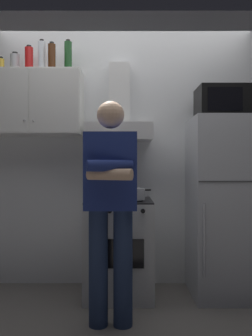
{
  "coord_description": "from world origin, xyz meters",
  "views": [
    {
      "loc": [
        0.01,
        -2.86,
        1.17
      ],
      "look_at": [
        0.0,
        0.0,
        1.15
      ],
      "focal_mm": 36.85,
      "sensor_mm": 36.0,
      "label": 1
    }
  ],
  "objects_px": {
    "person_standing": "(112,203)",
    "bottle_soda_red": "(31,60)",
    "range_hood": "(121,120)",
    "cooking_pot": "(135,194)",
    "refrigerator": "(226,207)",
    "bottle_canister_steel": "(17,64)",
    "bottle_spice_jar": "(3,65)",
    "upper_cabinet": "(36,104)",
    "stove_oven": "(121,247)",
    "bottle_vodka_clear": "(43,56)",
    "bottle_rum_dark": "(53,57)",
    "bottle_wine_green": "(70,57)",
    "microwave": "(225,103)"
  },
  "relations": [
    {
      "from": "refrigerator",
      "to": "cooking_pot",
      "type": "relative_size",
      "value": 5.37
    },
    {
      "from": "stove_oven",
      "to": "refrigerator",
      "type": "xyz_separation_m",
      "value": [
        0.95,
        0.0,
        0.37
      ]
    },
    {
      "from": "upper_cabinet",
      "to": "bottle_rum_dark",
      "type": "relative_size",
      "value": 3.4
    },
    {
      "from": "microwave",
      "to": "cooking_pot",
      "type": "xyz_separation_m",
      "value": [
        -0.82,
        -0.14,
        -0.82
      ]
    },
    {
      "from": "upper_cabinet",
      "to": "bottle_vodka_clear",
      "type": "xyz_separation_m",
      "value": [
        0.07,
        -0.01,
        0.44
      ]
    },
    {
      "from": "upper_cabinet",
      "to": "bottle_spice_jar",
      "type": "relative_size",
      "value": 6.3
    },
    {
      "from": "bottle_wine_green",
      "to": "refrigerator",
      "type": "bearing_deg",
      "value": -5.57
    },
    {
      "from": "refrigerator",
      "to": "bottle_spice_jar",
      "type": "relative_size",
      "value": 11.19
    },
    {
      "from": "range_hood",
      "to": "stove_oven",
      "type": "bearing_deg",
      "value": -90.0
    },
    {
      "from": "bottle_wine_green",
      "to": "range_hood",
      "type": "bearing_deg",
      "value": -1.64
    },
    {
      "from": "bottle_wine_green",
      "to": "stove_oven",
      "type": "bearing_deg",
      "value": -16.21
    },
    {
      "from": "bottle_spice_jar",
      "to": "range_hood",
      "type": "bearing_deg",
      "value": -0.66
    },
    {
      "from": "person_standing",
      "to": "bottle_wine_green",
      "type": "height_order",
      "value": "bottle_wine_green"
    },
    {
      "from": "range_hood",
      "to": "cooking_pot",
      "type": "bearing_deg",
      "value": -62.12
    },
    {
      "from": "cooking_pot",
      "to": "bottle_soda_red",
      "type": "relative_size",
      "value": 1.18
    },
    {
      "from": "cooking_pot",
      "to": "bottle_spice_jar",
      "type": "height_order",
      "value": "bottle_spice_jar"
    },
    {
      "from": "bottle_rum_dark",
      "to": "bottle_spice_jar",
      "type": "xyz_separation_m",
      "value": [
        -0.49,
        0.05,
        -0.06
      ]
    },
    {
      "from": "microwave",
      "to": "person_standing",
      "type": "bearing_deg",
      "value": -148.0
    },
    {
      "from": "person_standing",
      "to": "bottle_wine_green",
      "type": "xyz_separation_m",
      "value": [
        -0.43,
        0.75,
        1.29
      ]
    },
    {
      "from": "bottle_soda_red",
      "to": "bottle_vodka_clear",
      "type": "distance_m",
      "value": 0.13
    },
    {
      "from": "bottle_rum_dark",
      "to": "range_hood",
      "type": "bearing_deg",
      "value": 3.26
    },
    {
      "from": "upper_cabinet",
      "to": "cooking_pot",
      "type": "xyz_separation_m",
      "value": [
        0.93,
        -0.24,
        -0.83
      ]
    },
    {
      "from": "microwave",
      "to": "bottle_canister_steel",
      "type": "xyz_separation_m",
      "value": [
        -1.94,
        0.15,
        0.4
      ]
    },
    {
      "from": "range_hood",
      "to": "bottle_canister_steel",
      "type": "xyz_separation_m",
      "value": [
        -0.99,
        0.04,
        0.54
      ]
    },
    {
      "from": "refrigerator",
      "to": "bottle_vodka_clear",
      "type": "height_order",
      "value": "bottle_vodka_clear"
    },
    {
      "from": "bottle_rum_dark",
      "to": "stove_oven",
      "type": "bearing_deg",
      "value": -8.26
    },
    {
      "from": "refrigerator",
      "to": "person_standing",
      "type": "xyz_separation_m",
      "value": [
        -1.0,
        -0.61,
        0.1
      ]
    },
    {
      "from": "range_hood",
      "to": "microwave",
      "type": "xyz_separation_m",
      "value": [
        0.95,
        -0.11,
        0.14
      ]
    },
    {
      "from": "range_hood",
      "to": "microwave",
      "type": "distance_m",
      "value": 0.97
    },
    {
      "from": "range_hood",
      "to": "bottle_rum_dark",
      "type": "height_order",
      "value": "bottle_rum_dark"
    },
    {
      "from": "range_hood",
      "to": "upper_cabinet",
      "type": "bearing_deg",
      "value": -179.91
    },
    {
      "from": "bottle_soda_red",
      "to": "bottle_spice_jar",
      "type": "height_order",
      "value": "bottle_soda_red"
    },
    {
      "from": "microwave",
      "to": "bottle_vodka_clear",
      "type": "distance_m",
      "value": 1.74
    },
    {
      "from": "upper_cabinet",
      "to": "stove_oven",
      "type": "distance_m",
      "value": 1.55
    },
    {
      "from": "upper_cabinet",
      "to": "bottle_spice_jar",
      "type": "bearing_deg",
      "value": 177.44
    },
    {
      "from": "cooking_pot",
      "to": "bottle_spice_jar",
      "type": "bearing_deg",
      "value": 168.27
    },
    {
      "from": "refrigerator",
      "to": "bottle_canister_steel",
      "type": "relative_size",
      "value": 8.18
    },
    {
      "from": "stove_oven",
      "to": "bottle_spice_jar",
      "type": "distance_m",
      "value": 2.02
    },
    {
      "from": "cooking_pot",
      "to": "bottle_rum_dark",
      "type": "xyz_separation_m",
      "value": [
        -0.76,
        0.21,
        1.25
      ]
    },
    {
      "from": "microwave",
      "to": "bottle_spice_jar",
      "type": "xyz_separation_m",
      "value": [
        -2.07,
        0.12,
        0.37
      ]
    },
    {
      "from": "cooking_pot",
      "to": "bottle_vodka_clear",
      "type": "distance_m",
      "value": 1.55
    },
    {
      "from": "upper_cabinet",
      "to": "stove_oven",
      "type": "bearing_deg",
      "value": -8.9
    },
    {
      "from": "upper_cabinet",
      "to": "bottle_wine_green",
      "type": "bearing_deg",
      "value": 2.73
    },
    {
      "from": "bottle_spice_jar",
      "to": "bottle_vodka_clear",
      "type": "height_order",
      "value": "bottle_vodka_clear"
    },
    {
      "from": "range_hood",
      "to": "bottle_canister_steel",
      "type": "height_order",
      "value": "bottle_canister_steel"
    },
    {
      "from": "bottle_soda_red",
      "to": "bottle_wine_green",
      "type": "bearing_deg",
      "value": -0.13
    },
    {
      "from": "stove_oven",
      "to": "cooking_pot",
      "type": "height_order",
      "value": "cooking_pot"
    },
    {
      "from": "person_standing",
      "to": "bottle_soda_red",
      "type": "bearing_deg",
      "value": 137.01
    },
    {
      "from": "refrigerator",
      "to": "bottle_wine_green",
      "type": "height_order",
      "value": "bottle_wine_green"
    },
    {
      "from": "upper_cabinet",
      "to": "person_standing",
      "type": "relative_size",
      "value": 0.55
    }
  ]
}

